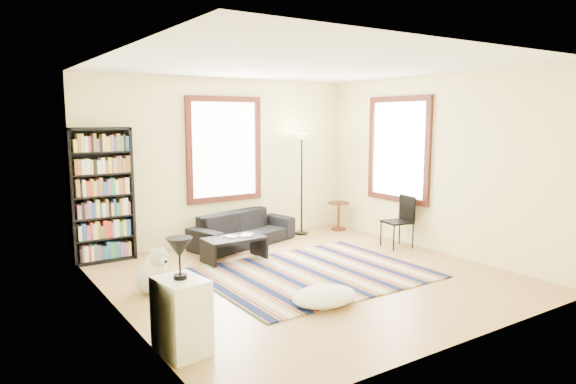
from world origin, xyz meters
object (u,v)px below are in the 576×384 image
side_table (339,216)px  sofa (243,229)px  coffee_table (234,249)px  bookshelf (101,195)px  white_cabinet (181,316)px  floor_lamp (302,184)px  floor_cushion (324,296)px  dog (151,269)px  folding_chair (397,222)px

side_table → sofa: bearing=-179.8°
sofa → side_table: (2.09, 0.01, -0.00)m
coffee_table → side_table: 2.80m
bookshelf → white_cabinet: 3.59m
sofa → floor_lamp: 1.44m
floor_cushion → dog: 2.15m
folding_chair → dog: (-4.15, 0.06, -0.13)m
coffee_table → dog: size_ratio=1.49×
sofa → side_table: 2.09m
coffee_table → floor_cushion: coffee_table is taller
side_table → coffee_table: bearing=-163.1°
side_table → folding_chair: bearing=-91.8°
floor_lamp → folding_chair: size_ratio=2.16×
coffee_table → folding_chair: bearing=-16.4°
coffee_table → white_cabinet: 3.06m
bookshelf → dog: bookshelf is taller
floor_lamp → white_cabinet: floor_lamp is taller
floor_cushion → folding_chair: size_ratio=0.94×
bookshelf → side_table: (4.31, -0.26, -0.73)m
floor_lamp → white_cabinet: size_ratio=2.66×
floor_cushion → floor_lamp: 3.72m
sofa → floor_lamp: floor_lamp is taller
floor_cushion → folding_chair: bearing=28.7°
bookshelf → coffee_table: 2.12m
sofa → coffee_table: sofa is taller
coffee_table → floor_cushion: (0.01, -2.21, -0.08)m
coffee_table → floor_lamp: floor_lamp is taller
side_table → white_cabinet: 5.56m
coffee_table → floor_cushion: 2.21m
floor_cushion → white_cabinet: bearing=-172.5°
floor_cushion → floor_lamp: bearing=59.1°
white_cabinet → side_table: bearing=29.2°
folding_chair → bookshelf: bearing=165.7°
white_cabinet → dog: (0.30, 1.74, -0.05)m
folding_chair → white_cabinet: folding_chair is taller
dog → coffee_table: bearing=15.2°
bookshelf → folding_chair: bookshelf is taller
sofa → dog: dog is taller
bookshelf → folding_chair: bearing=-23.5°
folding_chair → floor_cushion: bearing=-142.1°
sofa → bookshelf: (-2.22, 0.27, 0.73)m
side_table → dog: bearing=-160.0°
sofa → coffee_table: bearing=-141.2°
bookshelf → side_table: bearing=-3.5°
sofa → white_cabinet: size_ratio=2.69×
bookshelf → floor_lamp: bearing=-2.8°
dog → white_cabinet: bearing=-109.8°
bookshelf → side_table: size_ratio=3.70×
coffee_table → floor_lamp: bearing=25.8°
sofa → bookshelf: 2.35m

